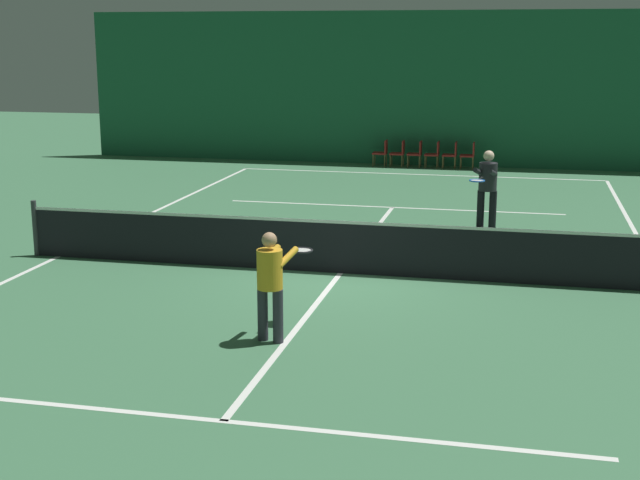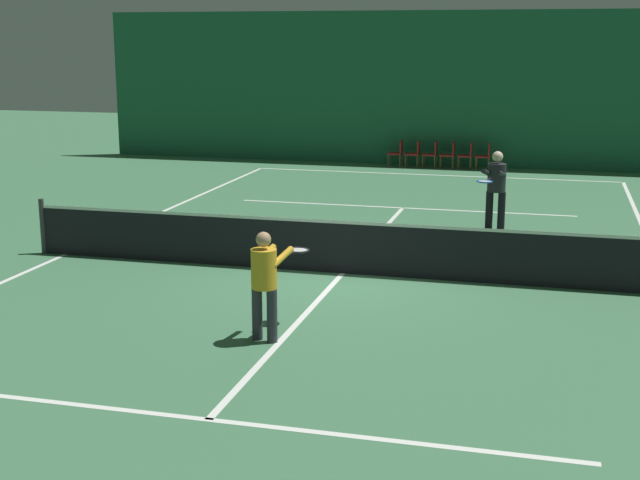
# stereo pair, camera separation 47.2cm
# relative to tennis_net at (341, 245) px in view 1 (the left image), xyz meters

# --- Properties ---
(ground_plane) EXTENTS (60.00, 60.00, 0.00)m
(ground_plane) POSITION_rel_tennis_net_xyz_m (0.00, 0.00, -0.51)
(ground_plane) COLOR #3D704C
(backdrop_curtain) EXTENTS (23.00, 0.12, 4.92)m
(backdrop_curtain) POSITION_rel_tennis_net_xyz_m (0.00, 14.01, 1.95)
(backdrop_curtain) COLOR #1E5B3D
(backdrop_curtain) RESTS_ON ground
(court_line_baseline_far) EXTENTS (11.00, 0.10, 0.00)m
(court_line_baseline_far) POSITION_rel_tennis_net_xyz_m (0.00, 11.90, -0.51)
(court_line_baseline_far) COLOR white
(court_line_baseline_far) RESTS_ON ground
(court_line_service_far) EXTENTS (8.25, 0.10, 0.00)m
(court_line_service_far) POSITION_rel_tennis_net_xyz_m (0.00, 6.40, -0.51)
(court_line_service_far) COLOR white
(court_line_service_far) RESTS_ON ground
(court_line_service_near) EXTENTS (8.25, 0.10, 0.00)m
(court_line_service_near) POSITION_rel_tennis_net_xyz_m (0.00, -6.40, -0.51)
(court_line_service_near) COLOR white
(court_line_service_near) RESTS_ON ground
(court_line_sideline_left) EXTENTS (0.10, 23.80, 0.00)m
(court_line_sideline_left) POSITION_rel_tennis_net_xyz_m (-5.50, 0.00, -0.51)
(court_line_sideline_left) COLOR white
(court_line_sideline_left) RESTS_ON ground
(court_line_centre) EXTENTS (0.10, 12.80, 0.00)m
(court_line_centre) POSITION_rel_tennis_net_xyz_m (0.00, 0.00, -0.51)
(court_line_centre) COLOR white
(court_line_centre) RESTS_ON ground
(tennis_net) EXTENTS (12.00, 0.10, 1.07)m
(tennis_net) POSITION_rel_tennis_net_xyz_m (0.00, 0.00, 0.00)
(tennis_net) COLOR black
(tennis_net) RESTS_ON ground
(player_near) EXTENTS (0.63, 1.34, 1.54)m
(player_near) POSITION_rel_tennis_net_xyz_m (-0.21, -3.71, 0.39)
(player_near) COLOR #2D2D38
(player_near) RESTS_ON ground
(player_far) EXTENTS (0.60, 1.41, 1.71)m
(player_far) POSITION_rel_tennis_net_xyz_m (2.34, 4.38, 0.49)
(player_far) COLOR black
(player_far) RESTS_ON ground
(courtside_chair_0) EXTENTS (0.44, 0.44, 0.84)m
(courtside_chair_0) POSITION_rel_tennis_net_xyz_m (-1.37, 13.46, -0.03)
(courtside_chair_0) COLOR brown
(courtside_chair_0) RESTS_ON ground
(courtside_chair_1) EXTENTS (0.44, 0.44, 0.84)m
(courtside_chair_1) POSITION_rel_tennis_net_xyz_m (-0.81, 13.46, -0.03)
(courtside_chair_1) COLOR brown
(courtside_chair_1) RESTS_ON ground
(courtside_chair_2) EXTENTS (0.44, 0.44, 0.84)m
(courtside_chair_2) POSITION_rel_tennis_net_xyz_m (-0.25, 13.46, -0.03)
(courtside_chair_2) COLOR brown
(courtside_chair_2) RESTS_ON ground
(courtside_chair_3) EXTENTS (0.44, 0.44, 0.84)m
(courtside_chair_3) POSITION_rel_tennis_net_xyz_m (0.31, 13.46, -0.03)
(courtside_chair_3) COLOR brown
(courtside_chair_3) RESTS_ON ground
(courtside_chair_4) EXTENTS (0.44, 0.44, 0.84)m
(courtside_chair_4) POSITION_rel_tennis_net_xyz_m (0.87, 13.46, -0.03)
(courtside_chair_4) COLOR brown
(courtside_chair_4) RESTS_ON ground
(courtside_chair_5) EXTENTS (0.44, 0.44, 0.84)m
(courtside_chair_5) POSITION_rel_tennis_net_xyz_m (1.43, 13.46, -0.03)
(courtside_chair_5) COLOR brown
(courtside_chair_5) RESTS_ON ground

